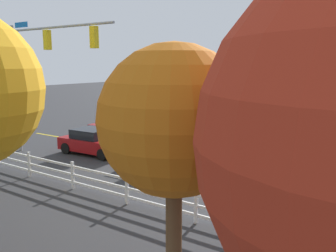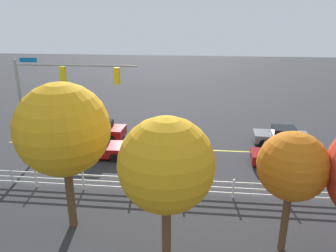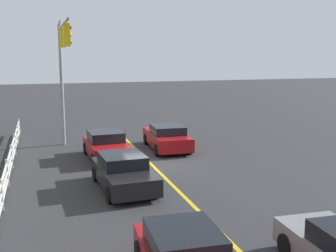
{
  "view_description": "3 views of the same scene",
  "coord_description": "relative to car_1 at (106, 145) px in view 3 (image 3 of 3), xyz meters",
  "views": [
    {
      "loc": [
        -12.57,
        16.05,
        5.06
      ],
      "look_at": [
        -2.21,
        0.62,
        1.82
      ],
      "focal_mm": 38.02,
      "sensor_mm": 36.0,
      "label": 1
    },
    {
      "loc": [
        -5.33,
        22.72,
        9.77
      ],
      "look_at": [
        -2.94,
        -0.25,
        1.76
      ],
      "focal_mm": 34.34,
      "sensor_mm": 36.0,
      "label": 2
    },
    {
      "loc": [
        -19.65,
        5.14,
        5.5
      ],
      "look_at": [
        -3.02,
        0.07,
        2.47
      ],
      "focal_mm": 44.86,
      "sensor_mm": 36.0,
      "label": 3
    }
  ],
  "objects": [
    {
      "name": "signal_assembly",
      "position": [
        1.83,
        1.95,
        4.46
      ],
      "size": [
        7.73,
        0.38,
        7.31
      ],
      "color": "gray",
      "rests_on": "ground_plane"
    },
    {
      "name": "white_rail_fence",
      "position": [
        -4.98,
        4.69,
        -0.09
      ],
      "size": [
        26.1,
        0.1,
        1.15
      ],
      "color": "white",
      "rests_on": "ground_plane"
    },
    {
      "name": "car_1",
      "position": [
        0.0,
        0.0,
        0.0
      ],
      "size": [
        4.1,
        2.15,
        1.43
      ],
      "rotation": [
        0.0,
        0.0,
        3.18
      ],
      "color": "maroon",
      "rests_on": "ground_plane"
    },
    {
      "name": "car_3",
      "position": [
        1.13,
        -3.68,
        -0.0
      ],
      "size": [
        4.64,
        2.23,
        1.42
      ],
      "rotation": [
        0.0,
        0.0,
        6.24
      ],
      "color": "maroon",
      "rests_on": "ground_plane"
    },
    {
      "name": "ground_plane",
      "position": [
        -1.98,
        -1.94,
        -0.69
      ],
      "size": [
        120.0,
        120.0,
        0.0
      ],
      "primitive_type": "plane",
      "color": "#2D2D30"
    },
    {
      "name": "car_2",
      "position": [
        -5.26,
        0.1,
        -0.01
      ],
      "size": [
        4.4,
        2.2,
        1.41
      ],
      "rotation": [
        0.0,
        0.0,
        3.19
      ],
      "color": "black",
      "rests_on": "ground_plane"
    },
    {
      "name": "lane_center_stripe",
      "position": [
        -5.98,
        -1.94,
        -0.69
      ],
      "size": [
        28.0,
        0.16,
        0.01
      ],
      "primitive_type": "cube",
      "color": "gold",
      "rests_on": "ground_plane"
    }
  ]
}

